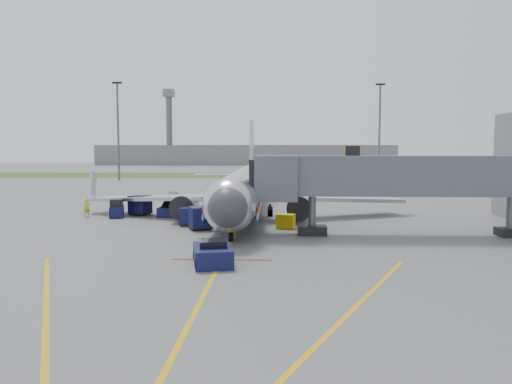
{
  "coord_description": "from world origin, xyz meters",
  "views": [
    {
      "loc": [
        3.35,
        -33.23,
        6.64
      ],
      "look_at": [
        1.61,
        6.1,
        3.2
      ],
      "focal_mm": 35.0,
      "sensor_mm": 36.0,
      "label": 1
    }
  ],
  "objects_px": {
    "pushback_tug": "(213,254)",
    "ramp_worker": "(87,208)",
    "airliner": "(244,189)",
    "baggage_tug": "(117,209)",
    "belt_loader": "(168,210)"
  },
  "relations": [
    {
      "from": "pushback_tug",
      "to": "ramp_worker",
      "type": "bearing_deg",
      "value": 127.42
    },
    {
      "from": "airliner",
      "to": "ramp_worker",
      "type": "height_order",
      "value": "airliner"
    },
    {
      "from": "pushback_tug",
      "to": "baggage_tug",
      "type": "xyz_separation_m",
      "value": [
        -11.93,
        19.42,
        0.18
      ]
    },
    {
      "from": "pushback_tug",
      "to": "ramp_worker",
      "type": "distance_m",
      "value": 24.53
    },
    {
      "from": "belt_loader",
      "to": "ramp_worker",
      "type": "height_order",
      "value": "belt_loader"
    },
    {
      "from": "baggage_tug",
      "to": "ramp_worker",
      "type": "distance_m",
      "value": 2.98
    },
    {
      "from": "baggage_tug",
      "to": "belt_loader",
      "type": "bearing_deg",
      "value": 14.28
    },
    {
      "from": "baggage_tug",
      "to": "belt_loader",
      "type": "xyz_separation_m",
      "value": [
        4.8,
        1.22,
        -0.23
      ]
    },
    {
      "from": "pushback_tug",
      "to": "baggage_tug",
      "type": "relative_size",
      "value": 1.37
    },
    {
      "from": "airliner",
      "to": "ramp_worker",
      "type": "bearing_deg",
      "value": -176.35
    },
    {
      "from": "airliner",
      "to": "baggage_tug",
      "type": "xyz_separation_m",
      "value": [
        -12.31,
        -1.04,
        -1.87
      ]
    },
    {
      "from": "pushback_tug",
      "to": "ramp_worker",
      "type": "xyz_separation_m",
      "value": [
        -14.9,
        19.48,
        0.28
      ]
    },
    {
      "from": "belt_loader",
      "to": "baggage_tug",
      "type": "bearing_deg",
      "value": -165.72
    },
    {
      "from": "airliner",
      "to": "baggage_tug",
      "type": "distance_m",
      "value": 12.49
    },
    {
      "from": "belt_loader",
      "to": "airliner",
      "type": "bearing_deg",
      "value": -1.39
    }
  ]
}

